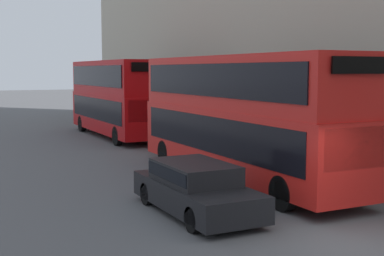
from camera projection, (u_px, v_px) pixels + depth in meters
ground_plane at (348, 246)px, 11.77m from camera, size 200.00×200.00×0.00m
bus_leading at (241, 112)px, 18.58m from camera, size 2.59×11.35×4.35m
bus_second_in_queue at (116, 95)px, 30.93m from camera, size 2.59×10.31×4.40m
car_dark_sedan at (196, 187)px, 14.39m from camera, size 1.86×4.67×1.39m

